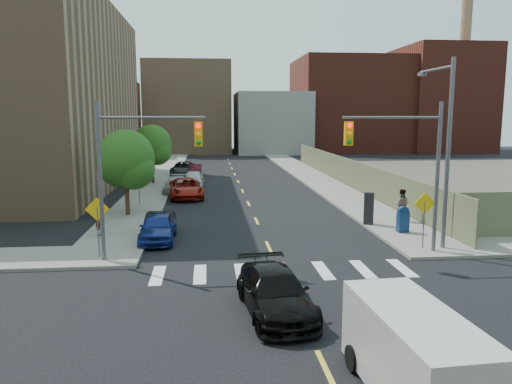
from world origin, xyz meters
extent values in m
plane|color=black|center=(0.00, 0.00, 0.00)|extent=(160.00, 160.00, 0.00)
cube|color=gray|center=(-7.75, 41.50, 0.07)|extent=(3.50, 73.00, 0.15)
cube|color=gray|center=(7.75, 41.50, 0.07)|extent=(3.50, 73.00, 0.15)
cube|color=#686E4D|center=(9.60, 28.00, 1.25)|extent=(0.12, 44.00, 2.50)
cube|color=#592319|center=(-22.00, 70.00, 6.00)|extent=(14.00, 18.00, 12.00)
cube|color=#8C6B4C|center=(-6.00, 72.00, 7.50)|extent=(14.00, 16.00, 15.00)
cube|color=gray|center=(8.00, 70.00, 5.00)|extent=(12.00, 16.00, 10.00)
cube|color=#592319|center=(22.00, 72.00, 8.00)|extent=(18.00, 18.00, 16.00)
cube|color=#592319|center=(38.00, 70.00, 9.00)|extent=(14.00, 16.00, 18.00)
cylinder|color=#8C6B4C|center=(42.00, 70.00, 14.00)|extent=(1.80, 1.80, 28.00)
cylinder|color=#59595E|center=(-7.50, 6.00, 3.50)|extent=(0.18, 0.18, 7.00)
cylinder|color=#59595E|center=(-5.25, 6.00, 6.30)|extent=(4.50, 0.12, 0.12)
cube|color=#E5A50C|center=(-3.30, 6.00, 5.60)|extent=(0.35, 0.30, 1.05)
cylinder|color=#59595E|center=(7.50, 6.00, 3.50)|extent=(0.18, 0.18, 7.00)
cylinder|color=#59595E|center=(5.25, 6.00, 6.30)|extent=(4.50, 0.12, 0.12)
cube|color=#E5A50C|center=(3.30, 6.00, 5.60)|extent=(0.35, 0.30, 1.05)
cylinder|color=#59595E|center=(8.20, 6.50, 4.50)|extent=(0.20, 0.20, 9.00)
cylinder|color=#59595E|center=(8.20, 8.20, 8.60)|extent=(0.12, 3.50, 0.12)
cube|color=#59595E|center=(8.20, 9.80, 8.50)|extent=(0.25, 0.60, 0.18)
cylinder|color=#59595E|center=(-7.80, 6.50, 1.20)|extent=(0.06, 0.06, 2.40)
cube|color=yellow|center=(-7.80, 6.50, 2.30)|extent=(1.06, 0.04, 1.06)
cylinder|color=#59595E|center=(7.20, 6.50, 1.20)|extent=(0.06, 0.06, 2.40)
cube|color=yellow|center=(7.20, 6.50, 2.30)|extent=(1.06, 0.04, 1.06)
cylinder|color=#59595E|center=(-7.80, 20.00, 1.20)|extent=(0.06, 0.06, 2.40)
cube|color=yellow|center=(-7.80, 20.00, 2.30)|extent=(1.06, 0.04, 1.06)
cylinder|color=#332114|center=(-8.00, 16.00, 1.32)|extent=(0.28, 0.28, 2.64)
sphere|color=#1B4513|center=(-8.00, 16.00, 3.72)|extent=(3.60, 3.60, 3.60)
sphere|color=#1B4513|center=(-7.50, 15.70, 3.12)|extent=(2.64, 2.64, 2.64)
sphere|color=#1B4513|center=(-8.40, 16.40, 3.30)|extent=(2.88, 2.88, 2.88)
cylinder|color=#332114|center=(-8.00, 31.00, 1.32)|extent=(0.28, 0.28, 2.64)
sphere|color=#1B4513|center=(-8.00, 31.00, 3.72)|extent=(3.60, 3.60, 3.60)
sphere|color=#1B4513|center=(-7.50, 30.70, 3.12)|extent=(2.64, 2.64, 2.64)
sphere|color=#1B4513|center=(-8.40, 31.40, 3.30)|extent=(2.88, 2.88, 2.88)
imported|color=navy|center=(-5.50, 9.63, 0.73)|extent=(1.75, 4.28, 1.45)
imported|color=black|center=(-5.50, 10.31, 0.65)|extent=(1.55, 3.99, 1.30)
imported|color=maroon|center=(-4.63, 23.01, 0.76)|extent=(3.06, 5.67, 1.51)
imported|color=#999CA0|center=(-5.50, 25.50, 0.69)|extent=(2.12, 4.82, 1.38)
imported|color=silver|center=(-4.20, 28.57, 0.75)|extent=(1.95, 4.48, 1.50)
imported|color=#400C15|center=(-4.20, 36.96, 0.61)|extent=(1.31, 3.72, 1.22)
imported|color=black|center=(-5.50, 37.66, 0.72)|extent=(2.79, 5.33, 1.43)
imported|color=black|center=(-0.80, -0.25, 0.71)|extent=(2.49, 5.08, 1.42)
cube|color=silver|center=(1.62, -5.57, 1.12)|extent=(2.06, 4.74, 1.96)
cube|color=black|center=(1.52, -3.78, 1.38)|extent=(1.71, 1.17, 0.80)
cylinder|color=black|center=(0.69, -4.10, 0.31)|extent=(0.29, 0.69, 0.68)
cylinder|color=black|center=(2.38, -4.00, 0.31)|extent=(0.29, 0.69, 0.68)
cube|color=navy|center=(7.50, 9.73, 0.70)|extent=(0.59, 0.46, 1.10)
cylinder|color=navy|center=(7.50, 9.73, 1.28)|extent=(0.57, 0.28, 0.57)
cube|color=black|center=(6.30, 11.87, 1.07)|extent=(0.65, 0.58, 1.85)
imported|color=gray|center=(-8.57, 10.56, 1.05)|extent=(0.56, 0.73, 1.81)
imported|color=gray|center=(8.52, 12.55, 1.10)|extent=(1.14, 1.03, 1.91)
camera|label=1|loc=(-2.93, -15.64, 6.44)|focal=35.00mm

